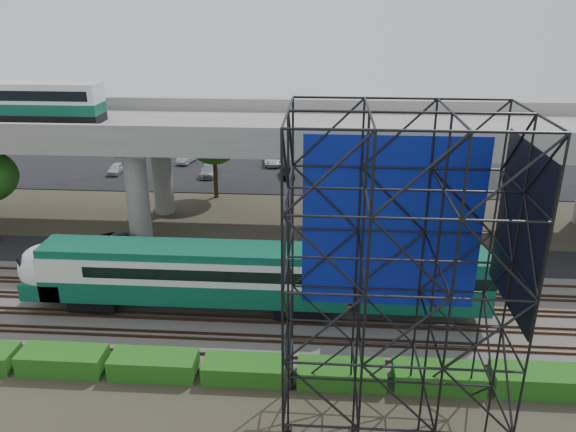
{
  "coord_description": "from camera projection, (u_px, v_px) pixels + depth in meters",
  "views": [
    {
      "loc": [
        4.9,
        -28.73,
        19.0
      ],
      "look_at": [
        2.49,
        6.0,
        5.26
      ],
      "focal_mm": 35.0,
      "sensor_mm": 36.0,
      "label": 1
    }
  ],
  "objects": [
    {
      "name": "commuter_train",
      "position": [
        229.0,
        274.0,
        34.81
      ],
      "size": [
        29.3,
        3.06,
        4.3
      ],
      "color": "black",
      "rests_on": "rail_tracks"
    },
    {
      "name": "harbor_water",
      "position": [
        294.0,
        128.0,
        85.91
      ],
      "size": [
        140.0,
        40.0,
        0.03
      ],
      "primitive_type": "cube",
      "color": "#445B71",
      "rests_on": "ground"
    },
    {
      "name": "scaffold_tower",
      "position": [
        396.0,
        293.0,
        23.28
      ],
      "size": [
        9.36,
        6.36,
        15.0
      ],
      "color": "black",
      "rests_on": "ground"
    },
    {
      "name": "service_road",
      "position": [
        260.0,
        256.0,
        43.68
      ],
      "size": [
        90.0,
        5.0,
        0.08
      ],
      "primitive_type": "cube",
      "color": "black",
      "rests_on": "ground"
    },
    {
      "name": "overpass",
      "position": [
        249.0,
        137.0,
        45.87
      ],
      "size": [
        80.0,
        12.0,
        12.4
      ],
      "color": "#9E9B93",
      "rests_on": "ground"
    },
    {
      "name": "suv",
      "position": [
        124.0,
        243.0,
        44.28
      ],
      "size": [
        5.25,
        3.28,
        1.35
      ],
      "primitive_type": "imported",
      "rotation": [
        0.0,
        0.0,
        1.34
      ],
      "color": "black",
      "rests_on": "service_road"
    },
    {
      "name": "parking_lot",
      "position": [
        283.0,
        169.0,
        65.48
      ],
      "size": [
        90.0,
        18.0,
        0.08
      ],
      "primitive_type": "cube",
      "color": "black",
      "rests_on": "ground"
    },
    {
      "name": "ground",
      "position": [
        240.0,
        332.0,
        33.95
      ],
      "size": [
        140.0,
        140.0,
        0.0
      ],
      "primitive_type": "plane",
      "color": "#474233",
      "rests_on": "ground"
    },
    {
      "name": "parked_cars",
      "position": [
        290.0,
        165.0,
        65.0
      ],
      "size": [
        36.49,
        9.54,
        1.26
      ],
      "color": "silver",
      "rests_on": "parking_lot"
    },
    {
      "name": "hedge_strip",
      "position": [
        247.0,
        369.0,
        29.69
      ],
      "size": [
        34.6,
        1.8,
        1.2
      ],
      "color": "#134F12",
      "rests_on": "ground"
    },
    {
      "name": "trees",
      "position": [
        212.0,
        166.0,
        47.2
      ],
      "size": [
        40.94,
        16.94,
        7.69
      ],
      "color": "#382314",
      "rests_on": "ground"
    },
    {
      "name": "rail_tracks",
      "position": [
        245.0,
        311.0,
        35.7
      ],
      "size": [
        90.0,
        9.52,
        0.16
      ],
      "color": "#472D1E",
      "rests_on": "ballast_bed"
    },
    {
      "name": "ballast_bed",
      "position": [
        245.0,
        313.0,
        35.77
      ],
      "size": [
        90.0,
        12.0,
        0.2
      ],
      "primitive_type": "cube",
      "color": "slate",
      "rests_on": "ground"
    }
  ]
}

